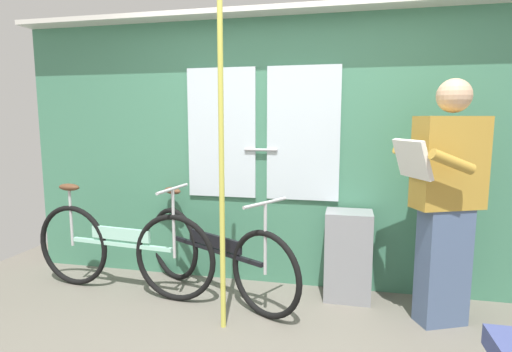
{
  "coord_description": "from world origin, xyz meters",
  "views": [
    {
      "loc": [
        0.51,
        -2.12,
        1.42
      ],
      "look_at": [
        -0.15,
        0.83,
        1.0
      ],
      "focal_mm": 28.53,
      "sensor_mm": 36.0,
      "label": 1
    }
  ],
  "objects_px": {
    "passenger_reading_newspaper": "(446,198)",
    "trash_bin_by_wall": "(348,255)",
    "bicycle_leaning_behind": "(120,248)",
    "bicycle_near_door": "(214,254)",
    "handrail_pole": "(222,165)"
  },
  "relations": [
    {
      "from": "passenger_reading_newspaper",
      "to": "trash_bin_by_wall",
      "type": "distance_m",
      "value": 0.87
    },
    {
      "from": "passenger_reading_newspaper",
      "to": "handrail_pole",
      "type": "xyz_separation_m",
      "value": [
        -1.46,
        -0.39,
        0.23
      ]
    },
    {
      "from": "passenger_reading_newspaper",
      "to": "trash_bin_by_wall",
      "type": "bearing_deg",
      "value": -46.72
    },
    {
      "from": "bicycle_leaning_behind",
      "to": "passenger_reading_newspaper",
      "type": "bearing_deg",
      "value": 6.54
    },
    {
      "from": "passenger_reading_newspaper",
      "to": "bicycle_near_door",
      "type": "bearing_deg",
      "value": -26.56
    },
    {
      "from": "bicycle_near_door",
      "to": "bicycle_leaning_behind",
      "type": "height_order",
      "value": "bicycle_leaning_behind"
    },
    {
      "from": "trash_bin_by_wall",
      "to": "handrail_pole",
      "type": "xyz_separation_m",
      "value": [
        -0.83,
        -0.65,
        0.77
      ]
    },
    {
      "from": "bicycle_near_door",
      "to": "passenger_reading_newspaper",
      "type": "bearing_deg",
      "value": 26.64
    },
    {
      "from": "bicycle_leaning_behind",
      "to": "passenger_reading_newspaper",
      "type": "xyz_separation_m",
      "value": [
        2.46,
        0.02,
        0.52
      ]
    },
    {
      "from": "bicycle_near_door",
      "to": "passenger_reading_newspaper",
      "type": "distance_m",
      "value": 1.77
    },
    {
      "from": "handrail_pole",
      "to": "bicycle_near_door",
      "type": "bearing_deg",
      "value": 115.51
    },
    {
      "from": "bicycle_leaning_behind",
      "to": "handrail_pole",
      "type": "relative_size",
      "value": 0.75
    },
    {
      "from": "bicycle_near_door",
      "to": "trash_bin_by_wall",
      "type": "bearing_deg",
      "value": 39.41
    },
    {
      "from": "bicycle_leaning_behind",
      "to": "trash_bin_by_wall",
      "type": "distance_m",
      "value": 1.85
    },
    {
      "from": "trash_bin_by_wall",
      "to": "handrail_pole",
      "type": "relative_size",
      "value": 0.32
    }
  ]
}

